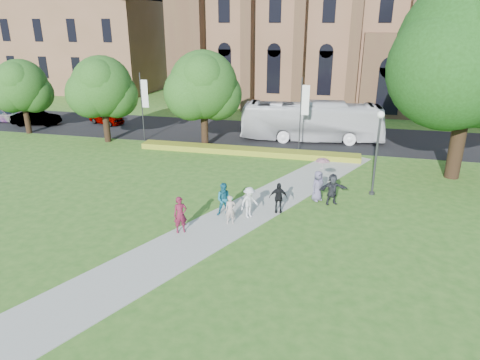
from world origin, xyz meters
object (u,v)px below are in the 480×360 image
(streetlamp, at_px, (378,143))
(car_1, at_px, (36,118))
(large_tree, at_px, (474,52))
(pedestrian_0, at_px, (180,215))
(car_2, at_px, (4,115))
(tour_coach, at_px, (311,121))
(car_0, at_px, (106,117))

(streetlamp, bearing_deg, car_1, 160.69)
(large_tree, distance_m, pedestrian_0, 20.84)
(car_2, distance_m, pedestrian_0, 34.14)
(tour_coach, height_order, car_0, tour_coach)
(pedestrian_0, bearing_deg, car_1, 107.10)
(streetlamp, distance_m, tour_coach, 13.06)
(large_tree, relative_size, car_2, 2.64)
(large_tree, bearing_deg, tour_coach, 143.78)
(car_1, bearing_deg, streetlamp, -123.21)
(large_tree, distance_m, car_2, 44.32)
(streetlamp, xyz_separation_m, car_0, (-26.17, 13.76, -2.58))
(car_1, height_order, pedestrian_0, pedestrian_0)
(car_1, bearing_deg, tour_coach, -102.87)
(car_1, distance_m, pedestrian_0, 30.12)
(streetlamp, distance_m, car_1, 34.99)
(large_tree, bearing_deg, car_0, 163.71)
(car_2, bearing_deg, streetlamp, -115.61)
(tour_coach, distance_m, pedestrian_0, 20.33)
(streetlamp, relative_size, pedestrian_0, 2.75)
(car_2, relative_size, pedestrian_0, 2.62)
(large_tree, height_order, tour_coach, large_tree)
(large_tree, xyz_separation_m, car_2, (-42.97, 7.74, -7.62))
(tour_coach, distance_m, car_1, 28.15)
(streetlamp, height_order, car_2, streetlamp)
(streetlamp, height_order, car_0, streetlamp)
(tour_coach, xyz_separation_m, car_0, (-21.37, 1.71, -1.05))
(large_tree, bearing_deg, streetlamp, -140.71)
(car_1, bearing_deg, car_0, -85.74)
(large_tree, relative_size, tour_coach, 1.05)
(car_0, xyz_separation_m, car_1, (-6.76, -2.22, 0.07))
(tour_coach, xyz_separation_m, car_1, (-28.13, -0.51, -0.97))
(large_tree, height_order, car_2, large_tree)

